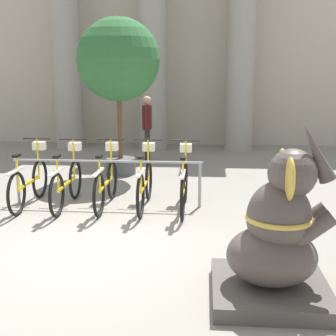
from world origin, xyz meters
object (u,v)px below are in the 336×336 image
at_px(bicycle_1, 67,182).
at_px(person_pedestrian, 147,122).
at_px(bicycle_4, 184,184).
at_px(elephant_statue, 277,241).
at_px(bicycle_0, 30,181).
at_px(potted_tree, 119,63).
at_px(bicycle_2, 106,182).
at_px(bicycle_3, 145,183).

bearing_deg(bicycle_1, person_pedestrian, 78.55).
distance_m(bicycle_1, bicycle_4, 1.94).
xyz_separation_m(elephant_statue, person_pedestrian, (-2.15, 7.02, 0.34)).
xyz_separation_m(bicycle_0, potted_tree, (1.09, 2.49, 1.95)).
height_order(elephant_statue, person_pedestrian, elephant_statue).
bearing_deg(bicycle_0, person_pedestrian, 70.08).
height_order(elephant_statue, potted_tree, potted_tree).
distance_m(bicycle_1, bicycle_2, 0.65).
bearing_deg(bicycle_3, potted_tree, 109.11).
distance_m(bicycle_4, person_pedestrian, 4.26).
bearing_deg(potted_tree, bicycle_3, -70.89).
relative_size(bicycle_4, potted_tree, 0.53).
xyz_separation_m(bicycle_3, person_pedestrian, (-0.46, 4.04, 0.53)).
xyz_separation_m(bicycle_4, potted_tree, (-1.50, 2.49, 1.95)).
bearing_deg(elephant_statue, bicycle_0, 140.83).
relative_size(bicycle_0, person_pedestrian, 1.10).
distance_m(bicycle_2, potted_tree, 3.14).
relative_size(bicycle_3, bicycle_4, 1.00).
bearing_deg(bicycle_2, bicycle_0, -178.52).
bearing_deg(bicycle_2, potted_tree, 94.79).
distance_m(bicycle_3, person_pedestrian, 4.10).
height_order(bicycle_1, bicycle_2, same).
bearing_deg(bicycle_2, bicycle_3, -0.29).
height_order(bicycle_3, bicycle_4, same).
bearing_deg(potted_tree, bicycle_2, -85.21).
bearing_deg(person_pedestrian, bicycle_2, -92.60).
xyz_separation_m(bicycle_2, bicycle_4, (1.29, -0.04, 0.00)).
bearing_deg(elephant_statue, bicycle_3, 119.51).
xyz_separation_m(bicycle_3, potted_tree, (-0.85, 2.46, 1.95)).
bearing_deg(bicycle_1, elephant_statue, -44.52).
distance_m(bicycle_0, potted_tree, 3.34).
bearing_deg(bicycle_3, bicycle_2, 179.71).
height_order(bicycle_1, potted_tree, potted_tree).
bearing_deg(bicycle_4, elephant_statue, -70.50).
xyz_separation_m(bicycle_4, person_pedestrian, (-1.11, 4.08, 0.53)).
distance_m(bicycle_0, bicycle_3, 1.94).
bearing_deg(bicycle_4, person_pedestrian, 105.20).
height_order(bicycle_3, potted_tree, potted_tree).
height_order(bicycle_0, bicycle_3, same).
bearing_deg(bicycle_3, elephant_statue, -60.49).
relative_size(bicycle_3, potted_tree, 0.53).
bearing_deg(bicycle_3, bicycle_0, -179.11).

